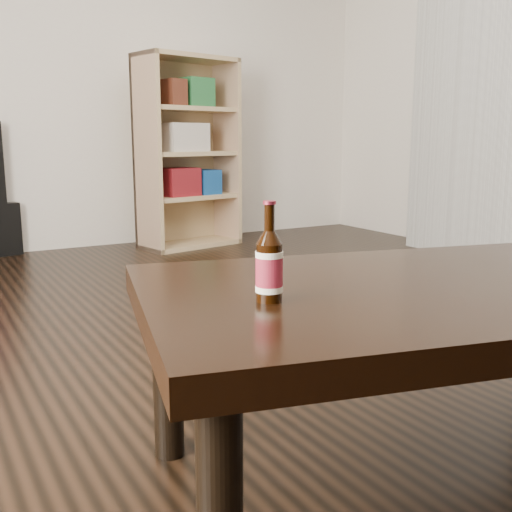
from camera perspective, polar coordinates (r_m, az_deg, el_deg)
floor at (r=2.05m, az=4.65°, el=-12.27°), size 5.00×6.00×0.01m
wall_back at (r=4.71m, az=-17.50°, el=17.21°), size 5.00×0.02×2.70m
chimney_breast at (r=4.43m, az=22.07°, el=17.34°), size 0.30×1.20×2.70m
bookshelf at (r=4.58m, az=-6.77°, el=10.03°), size 0.81×0.49×1.40m
coffee_table at (r=1.42m, az=16.54°, el=-4.91°), size 1.46×1.06×0.49m
beer_bottle at (r=1.17m, az=1.27°, el=-1.01°), size 0.07×0.07×0.20m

